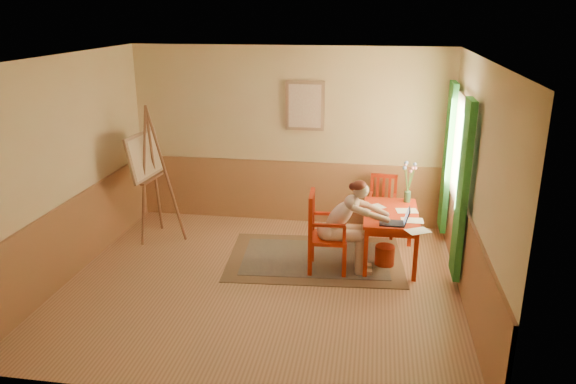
% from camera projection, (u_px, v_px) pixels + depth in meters
% --- Properties ---
extents(room, '(5.04, 4.54, 2.84)m').
position_uv_depth(room, '(260.00, 178.00, 6.61)').
color(room, tan).
rests_on(room, ground).
extents(wainscot, '(5.00, 4.50, 1.00)m').
position_uv_depth(wainscot, '(273.00, 223.00, 7.64)').
color(wainscot, '#B97C4E').
rests_on(wainscot, room).
extents(window, '(0.12, 2.01, 2.20)m').
position_uv_depth(window, '(456.00, 166.00, 7.30)').
color(window, white).
rests_on(window, room).
extents(wall_portrait, '(0.60, 0.05, 0.76)m').
position_uv_depth(wall_portrait, '(305.00, 106.00, 8.48)').
color(wall_portrait, '#A07A5B').
rests_on(wall_portrait, room).
extents(rug, '(2.52, 1.78, 0.02)m').
position_uv_depth(rug, '(315.00, 258.00, 7.71)').
color(rug, '#8C7251').
rests_on(rug, room).
extents(table, '(0.73, 1.21, 0.72)m').
position_uv_depth(table, '(391.00, 218.00, 7.46)').
color(table, red).
rests_on(table, room).
extents(chair_left, '(0.52, 0.50, 1.08)m').
position_uv_depth(chair_left, '(324.00, 232.00, 7.23)').
color(chair_left, red).
rests_on(chair_left, room).
extents(chair_back, '(0.44, 0.46, 0.92)m').
position_uv_depth(chair_back, '(382.00, 205.00, 8.46)').
color(chair_back, red).
rests_on(chair_back, room).
extents(figure, '(0.94, 0.41, 1.27)m').
position_uv_depth(figure, '(346.00, 222.00, 7.14)').
color(figure, '#D5AF97').
rests_on(figure, room).
extents(laptop, '(0.38, 0.23, 0.23)m').
position_uv_depth(laptop, '(397.00, 221.00, 7.00)').
color(laptop, '#1E2338').
rests_on(laptop, table).
extents(papers, '(0.89, 1.11, 0.00)m').
position_uv_depth(papers, '(402.00, 217.00, 7.25)').
color(papers, white).
rests_on(papers, table).
extents(vase, '(0.22, 0.29, 0.58)m').
position_uv_depth(vase, '(408.00, 184.00, 7.75)').
color(vase, '#3F724C').
rests_on(vase, table).
extents(wastebasket, '(0.35, 0.35, 0.28)m').
position_uv_depth(wastebasket, '(385.00, 256.00, 7.48)').
color(wastebasket, '#A83418').
rests_on(wastebasket, room).
extents(easel, '(0.70, 0.90, 2.03)m').
position_uv_depth(easel, '(147.00, 161.00, 8.10)').
color(easel, '#8E5A3B').
rests_on(easel, room).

